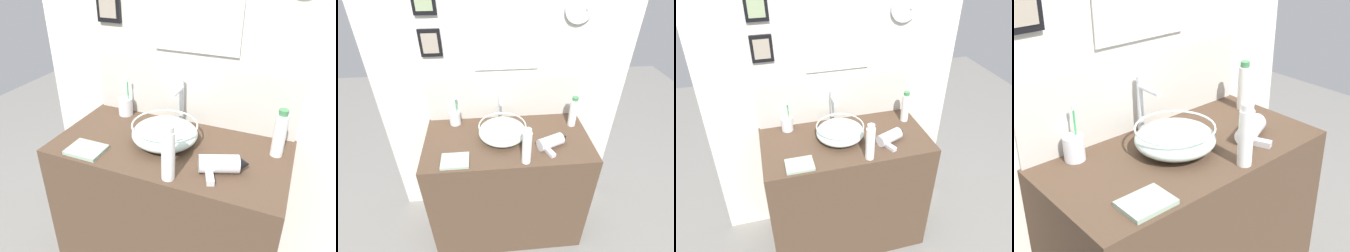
% 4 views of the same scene
% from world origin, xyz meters
% --- Properties ---
extents(ground_plane, '(6.00, 6.00, 0.00)m').
position_xyz_m(ground_plane, '(0.00, 0.00, 0.00)').
color(ground_plane, gray).
extents(vanity_counter, '(1.06, 0.54, 0.87)m').
position_xyz_m(vanity_counter, '(0.00, 0.00, 0.44)').
color(vanity_counter, '#4C3828').
rests_on(vanity_counter, ground).
extents(back_panel, '(1.71, 0.10, 2.31)m').
position_xyz_m(back_panel, '(-0.00, 0.30, 1.16)').
color(back_panel, silver).
rests_on(back_panel, ground).
extents(glass_bowl_sink, '(0.30, 0.30, 0.10)m').
position_xyz_m(glass_bowl_sink, '(-0.03, 0.01, 0.93)').
color(glass_bowl_sink, silver).
rests_on(glass_bowl_sink, vanity_counter).
extents(faucet, '(0.02, 0.13, 0.24)m').
position_xyz_m(faucet, '(-0.03, 0.20, 1.01)').
color(faucet, silver).
rests_on(faucet, vanity_counter).
extents(hair_drier, '(0.21, 0.18, 0.08)m').
position_xyz_m(hair_drier, '(0.27, -0.10, 0.91)').
color(hair_drier, silver).
rests_on(hair_drier, vanity_counter).
extents(toothbrush_cup, '(0.08, 0.08, 0.21)m').
position_xyz_m(toothbrush_cup, '(-0.34, 0.20, 0.92)').
color(toothbrush_cup, silver).
rests_on(toothbrush_cup, vanity_counter).
extents(lotion_bottle, '(0.05, 0.05, 0.23)m').
position_xyz_m(lotion_bottle, '(0.09, -0.22, 0.98)').
color(lotion_bottle, white).
rests_on(lotion_bottle, vanity_counter).
extents(soap_dispenser, '(0.05, 0.05, 0.22)m').
position_xyz_m(soap_dispenser, '(0.45, 0.11, 0.98)').
color(soap_dispenser, white).
rests_on(soap_dispenser, vanity_counter).
extents(hand_towel, '(0.16, 0.13, 0.02)m').
position_xyz_m(hand_towel, '(-0.32, -0.19, 0.88)').
color(hand_towel, '#99B29E').
rests_on(hand_towel, vanity_counter).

